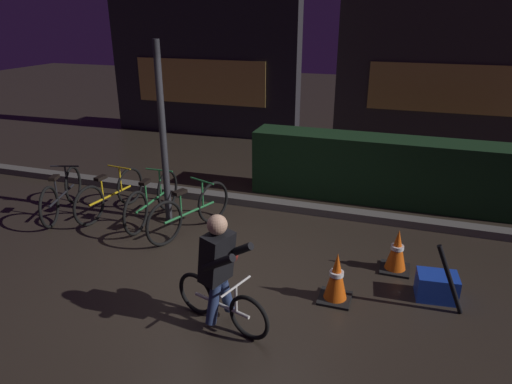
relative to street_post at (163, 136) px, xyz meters
The scene contains 15 objects.
ground_plane 2.31m from the street_post, 39.87° to the right, with size 40.00×40.00×0.00m, color #2D261E.
sidewalk_curb 2.17m from the street_post, 34.84° to the left, with size 12.00×0.24×0.12m, color #56544F.
hedge_row 3.84m from the street_post, 30.41° to the left, with size 4.80×0.70×1.10m, color black.
storefront_left 5.62m from the street_post, 108.50° to the left, with size 5.01×0.54×3.97m.
storefront_right 7.42m from the street_post, 54.82° to the left, with size 5.34×0.54×5.00m.
street_post is the anchor object (origin of this frame).
parked_bike_leftmost 2.02m from the street_post, 169.38° to the right, with size 0.58×1.52×0.73m.
parked_bike_left_mid 1.42m from the street_post, behind, with size 0.46×1.56×0.72m.
parked_bike_center_left 1.03m from the street_post, 159.52° to the right, with size 0.46×1.64×0.75m.
parked_bike_center_right 1.17m from the street_post, 28.70° to the right, with size 0.61×1.54×0.75m.
traffic_cone_near 3.28m from the street_post, 24.78° to the right, with size 0.36×0.36×0.59m.
traffic_cone_far 3.62m from the street_post, ahead, with size 0.36×0.36×0.56m.
blue_crate 4.17m from the street_post, 13.02° to the right, with size 0.44×0.32×0.30m, color #193DB7.
cyclist 2.83m from the street_post, 49.95° to the right, with size 1.15×0.63×1.25m.
closed_umbrella 4.26m from the street_post, 16.09° to the right, with size 0.05×0.05×0.85m, color black.
Camera 1 is at (1.94, -4.56, 3.04)m, focal length 32.29 mm.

